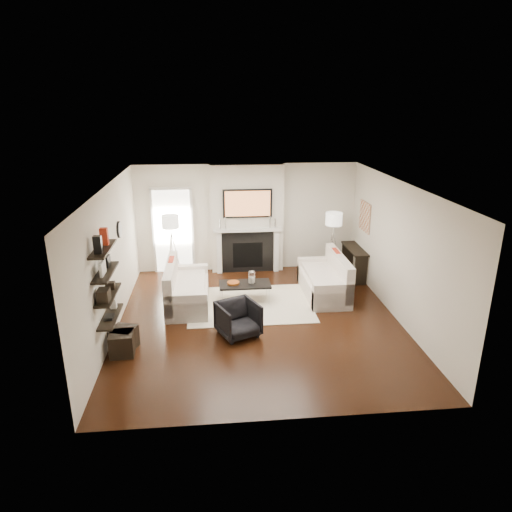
{
  "coord_description": "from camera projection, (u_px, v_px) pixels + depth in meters",
  "views": [
    {
      "loc": [
        -0.85,
        -8.13,
        4.15
      ],
      "look_at": [
        0.0,
        0.6,
        1.15
      ],
      "focal_mm": 32.0,
      "sensor_mm": 36.0,
      "label": 1
    }
  ],
  "objects": [
    {
      "name": "lamp_left_post",
      "position": [
        172.0,
        256.0,
        10.98
      ],
      "size": [
        0.02,
        0.02,
        1.2
      ],
      "primitive_type": "cylinder",
      "color": "silver",
      "rests_on": "floor"
    },
    {
      "name": "candlestick_r_tall",
      "position": [
        270.0,
        222.0,
        11.25
      ],
      "size": [
        0.04,
        0.04,
        0.3
      ],
      "primitive_type": "cylinder",
      "color": "silver",
      "rests_on": "mantel_shelf"
    },
    {
      "name": "clock_rim",
      "position": [
        119.0,
        230.0,
        9.13
      ],
      "size": [
        0.04,
        0.34,
        0.34
      ],
      "primitive_type": "cylinder",
      "rotation": [
        0.0,
        1.57,
        0.0
      ],
      "color": "black",
      "rests_on": "wall_left"
    },
    {
      "name": "armchair",
      "position": [
        238.0,
        318.0,
        8.4
      ],
      "size": [
        0.89,
        0.87,
        0.71
      ],
      "primitive_type": "imported",
      "rotation": [
        0.0,
        0.0,
        0.41
      ],
      "color": "black",
      "rests_on": "floor"
    },
    {
      "name": "decor_magfile_a",
      "position": [
        98.0,
        245.0,
        6.97
      ],
      "size": [
        0.12,
        0.1,
        0.28
      ],
      "primitive_type": "cube",
      "color": "black",
      "rests_on": "shelf_top"
    },
    {
      "name": "fireplace_surround",
      "position": [
        248.0,
        252.0,
        11.49
      ],
      "size": [
        1.3,
        0.02,
        1.04
      ],
      "primitive_type": "cube",
      "color": "black",
      "rests_on": "floor"
    },
    {
      "name": "console_leg_n",
      "position": [
        361.0,
        271.0,
        10.69
      ],
      "size": [
        0.3,
        0.04,
        0.71
      ],
      "primitive_type": "cube",
      "color": "black",
      "rests_on": "floor"
    },
    {
      "name": "tv_screen",
      "position": [
        248.0,
        204.0,
        11.03
      ],
      "size": [
        1.1,
        0.0,
        0.62
      ],
      "primitive_type": "cube",
      "color": "#BF723F",
      "rests_on": "tv_body"
    },
    {
      "name": "clock_face",
      "position": [
        120.0,
        229.0,
        9.13
      ],
      "size": [
        0.01,
        0.29,
        0.29
      ],
      "primitive_type": "cylinder",
      "rotation": [
        0.0,
        1.57,
        0.0
      ],
      "color": "white",
      "rests_on": "clock_rim"
    },
    {
      "name": "loveseat_right_arm_n",
      "position": [
        333.0,
        297.0,
        9.42
      ],
      "size": [
        0.85,
        0.18,
        0.6
      ],
      "primitive_type": "cube",
      "color": "silver",
      "rests_on": "floor"
    },
    {
      "name": "candlestick_l_tall",
      "position": [
        225.0,
        223.0,
        11.15
      ],
      "size": [
        0.04,
        0.04,
        0.3
      ],
      "primitive_type": "cylinder",
      "color": "silver",
      "rests_on": "mantel_shelf"
    },
    {
      "name": "lamp_right_shade",
      "position": [
        334.0,
        219.0,
        10.96
      ],
      "size": [
        0.4,
        0.4,
        0.3
      ],
      "primitive_type": "cylinder",
      "color": "white",
      "rests_on": "lamp_right_post"
    },
    {
      "name": "shelf_lower",
      "position": [
        108.0,
        295.0,
        7.54
      ],
      "size": [
        0.25,
        1.0,
        0.04
      ],
      "primitive_type": "cube",
      "color": "black",
      "rests_on": "wall_left"
    },
    {
      "name": "coffee_leg_ne",
      "position": [
        269.0,
        297.0,
        9.71
      ],
      "size": [
        0.02,
        0.02,
        0.38
      ],
      "primitive_type": "cylinder",
      "color": "silver",
      "rests_on": "floor"
    },
    {
      "name": "ottoman_near",
      "position": [
        124.0,
        339.0,
        7.98
      ],
      "size": [
        0.5,
        0.5,
        0.4
      ],
      "primitive_type": "cube",
      "rotation": [
        0.0,
        0.0,
        -0.31
      ],
      "color": "black",
      "rests_on": "floor"
    },
    {
      "name": "pillow_right_orange",
      "position": [
        336.0,
        259.0,
        10.36
      ],
      "size": [
        0.1,
        0.42,
        0.42
      ],
      "primitive_type": "cube",
      "color": "red",
      "rests_on": "loveseat_right_cushion"
    },
    {
      "name": "decor_box_small",
      "position": [
        110.0,
        285.0,
        7.73
      ],
      "size": [
        0.15,
        0.12,
        0.12
      ],
      "primitive_type": "cube",
      "color": "black",
      "rests_on": "shelf_lower"
    },
    {
      "name": "loveseat_right_base",
      "position": [
        323.0,
        286.0,
        10.21
      ],
      "size": [
        0.85,
        1.8,
        0.42
      ],
      "primitive_type": "cube",
      "color": "silver",
      "rests_on": "floor"
    },
    {
      "name": "hurricane_candle",
      "position": [
        252.0,
        280.0,
        9.79
      ],
      "size": [
        0.1,
        0.1,
        0.15
      ],
      "primitive_type": "cylinder",
      "color": "white",
      "rests_on": "coffee_table"
    },
    {
      "name": "tv_body",
      "position": [
        248.0,
        203.0,
        11.06
      ],
      "size": [
        1.2,
        0.06,
        0.7
      ],
      "primitive_type": "cube",
      "color": "black",
      "rests_on": "chimney_breast"
    },
    {
      "name": "loveseat_right_cushion",
      "position": [
        322.0,
        275.0,
        10.12
      ],
      "size": [
        0.63,
        1.44,
        0.1
      ],
      "primitive_type": "cube",
      "color": "silver",
      "rests_on": "loveseat_right_base"
    },
    {
      "name": "door_trim_l",
      "position": [
        153.0,
        232.0,
        11.31
      ],
      "size": [
        0.06,
        0.06,
        2.16
      ],
      "primitive_type": "cube",
      "color": "white",
      "rests_on": "floor"
    },
    {
      "name": "rug",
      "position": [
        250.0,
        304.0,
        9.78
      ],
      "size": [
        2.6,
        2.0,
        0.01
      ],
      "primitive_type": "cube",
      "color": "beige",
      "rests_on": "floor"
    },
    {
      "name": "console_leg_s",
      "position": [
        347.0,
        256.0,
        11.73
      ],
      "size": [
        0.3,
        0.04,
        0.71
      ],
      "primitive_type": "cube",
      "color": "black",
      "rests_on": "floor"
    },
    {
      "name": "copper_bowl",
      "position": [
        233.0,
        283.0,
        9.77
      ],
      "size": [
        0.27,
        0.27,
        0.04
      ],
      "primitive_type": "cylinder",
      "color": "#C46120",
      "rests_on": "coffee_table"
    },
    {
      "name": "decor_wine_rack",
      "position": [
        104.0,
        295.0,
        7.24
      ],
      "size": [
        0.18,
        0.25,
        0.2
      ],
      "primitive_type": "cube",
      "color": "black",
      "rests_on": "shelf_lower"
    },
    {
      "name": "door_trim_r",
      "position": [
        192.0,
        231.0,
        11.4
      ],
      "size": [
        0.06,
        0.06,
        2.16
      ],
      "primitive_type": "cube",
      "color": "white",
      "rests_on": "floor"
    },
    {
      "name": "pillow_left_orange",
      "position": [
        172.0,
        268.0,
        9.8
      ],
      "size": [
        0.1,
        0.42,
        0.42
      ],
      "primitive_type": "cube",
      "color": "red",
      "rests_on": "loveseat_left_cushion"
    },
    {
      "name": "loveseat_left_cushion",
      "position": [
        190.0,
        284.0,
        9.64
      ],
      "size": [
        0.63,
        1.44,
        0.1
      ],
      "primitive_type": "cube",
      "color": "silver",
      "rests_on": "loveseat_left_base"
    },
    {
      "name": "lamp_right_post",
      "position": [
        332.0,
        252.0,
        11.23
      ],
      "size": [
        0.02,
        0.02,
        1.2
      ],
      "primitive_type": "cylinder",
      "color": "silver",
      "rests_on": "floor"
    },
    {
      "name": "lamp_left_shade",
      "position": [
        170.0,
        222.0,
        10.71
      ],
      "size": [
        0.4,
        0.4,
        0.3
      ],
      "primitive_type": "cylinder",
      "color": "white",
      "rests_on": "lamp_left_post"
    },
    {
      "name": "wall_art",
      "position": [
        365.0,
        217.0,
        10.76
      ],
      "size": [
        0.03,
        0.7,
        0.7
      ],
      "primitive_type": "cube",
      "color": "tan",
      "rests_on": "wall_right"
    },
    {
      "name": "shelf_bottom",
      "position": [
        111.0,
        317.0,
        7.67
      ],
      "size": [
        0.25,
        1.0,
        0.03
      ],
      "primitive_type": "cube",
      "color": "black",
      "rests_on": "wall_left"
    },
    {
      "name": "chimney_breast",
      "position": [
        247.0,
        219.0,
        11.35
      ],
      "size": [
        1.8,
        0.25,
        2.7
      ],
      "primitive_type": "cube",
      "color": "silver",
      "rests_on": "floor"
    },
    {
      "name": "mantel_pilaster_r",
      "position": [
        276.0,
        251.0,
        11.52
      ],
      "size": [
        0.12,
        0.08,
        1.1
      ],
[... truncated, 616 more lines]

